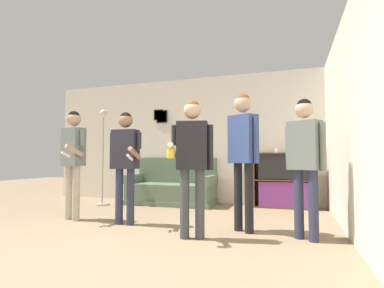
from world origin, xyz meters
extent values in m
plane|color=#937A5B|center=(0.00, 0.00, 0.00)|extent=(20.00, 20.00, 0.00)
cube|color=silver|center=(0.00, 3.94, 1.35)|extent=(7.31, 0.06, 2.70)
cube|color=black|center=(-1.03, 3.89, 1.93)|extent=(0.21, 0.02, 0.24)
cube|color=#B2B2BC|center=(-1.03, 3.89, 1.93)|extent=(0.17, 0.01, 0.19)
cube|color=black|center=(-0.94, 3.89, 1.89)|extent=(0.26, 0.02, 0.28)
cube|color=gray|center=(-0.94, 3.89, 1.89)|extent=(0.21, 0.01, 0.24)
cube|color=silver|center=(2.49, 1.95, 1.35)|extent=(0.06, 6.31, 2.70)
cube|color=#5B7056|center=(-0.54, 3.47, 0.05)|extent=(1.81, 0.80, 0.10)
cube|color=#5B7056|center=(-0.54, 3.47, 0.26)|extent=(1.75, 0.74, 0.32)
cube|color=#5B7056|center=(-0.54, 3.80, 0.69)|extent=(1.75, 0.14, 0.53)
cube|color=#5B7056|center=(-1.39, 3.47, 0.51)|extent=(0.12, 0.74, 0.18)
cube|color=#5B7056|center=(0.31, 3.47, 0.51)|extent=(0.12, 0.74, 0.18)
cube|color=brown|center=(1.13, 3.72, 0.53)|extent=(0.02, 0.30, 1.05)
cube|color=brown|center=(2.25, 3.72, 0.53)|extent=(0.02, 0.30, 1.05)
cube|color=brown|center=(1.69, 3.86, 0.53)|extent=(1.14, 0.01, 1.05)
cube|color=brown|center=(1.69, 3.72, 0.01)|extent=(1.09, 0.30, 0.02)
cube|color=brown|center=(1.69, 3.72, 1.04)|extent=(1.09, 0.30, 0.02)
cube|color=brown|center=(1.69, 3.72, 0.53)|extent=(1.09, 0.30, 0.02)
cube|color=#7F3889|center=(1.69, 3.71, 0.26)|extent=(0.94, 0.26, 0.47)
cube|color=black|center=(1.69, 3.71, 0.79)|extent=(0.94, 0.26, 0.47)
cylinder|color=#ADA89E|center=(-1.82, 2.93, 0.01)|extent=(0.28, 0.28, 0.03)
cylinder|color=#ADA89E|center=(-1.82, 2.93, 0.91)|extent=(0.03, 0.03, 1.76)
sphere|color=beige|center=(-1.82, 2.93, 1.86)|extent=(0.16, 0.16, 0.16)
cylinder|color=#B7AD99|center=(-1.46, 1.56, 0.41)|extent=(0.11, 0.11, 0.82)
cylinder|color=#B7AD99|center=(-1.28, 1.51, 0.41)|extent=(0.11, 0.11, 0.82)
cube|color=slate|center=(-1.37, 1.53, 1.12)|extent=(0.40, 0.29, 0.58)
sphere|color=tan|center=(-1.37, 1.53, 1.55)|extent=(0.21, 0.21, 0.21)
sphere|color=black|center=(-1.37, 1.53, 1.58)|extent=(0.18, 0.18, 0.18)
cylinder|color=slate|center=(-1.16, 1.48, 1.24)|extent=(0.07, 0.07, 0.25)
cylinder|color=tan|center=(-1.20, 1.35, 1.06)|extent=(0.14, 0.31, 0.18)
cylinder|color=white|center=(-1.23, 1.21, 0.99)|extent=(0.07, 0.15, 0.09)
cylinder|color=slate|center=(-1.58, 1.59, 1.09)|extent=(0.07, 0.07, 0.55)
cylinder|color=#2D334C|center=(-0.53, 1.50, 0.39)|extent=(0.11, 0.11, 0.79)
cylinder|color=#2D334C|center=(-0.35, 1.51, 0.39)|extent=(0.11, 0.11, 0.79)
cube|color=#282833|center=(-0.44, 1.51, 1.07)|extent=(0.37, 0.21, 0.56)
sphere|color=#997051|center=(-0.44, 1.51, 1.48)|extent=(0.20, 0.20, 0.20)
sphere|color=black|center=(-0.44, 1.51, 1.52)|extent=(0.17, 0.17, 0.17)
cylinder|color=#282833|center=(-0.22, 1.51, 1.19)|extent=(0.07, 0.07, 0.24)
cylinder|color=#997051|center=(-0.22, 1.38, 1.01)|extent=(0.07, 0.29, 0.18)
cylinder|color=white|center=(-0.21, 1.25, 0.95)|extent=(0.04, 0.14, 0.09)
cylinder|color=#282833|center=(-0.65, 1.50, 1.05)|extent=(0.07, 0.07, 0.53)
cylinder|color=#3D4247|center=(0.63, 1.07, 0.40)|extent=(0.11, 0.11, 0.80)
cylinder|color=#3D4247|center=(0.80, 1.11, 0.40)|extent=(0.11, 0.11, 0.80)
cube|color=#232328|center=(0.72, 1.09, 1.09)|extent=(0.39, 0.27, 0.57)
sphere|color=#D1A889|center=(0.72, 1.09, 1.51)|extent=(0.21, 0.21, 0.21)
sphere|color=brown|center=(0.72, 1.09, 1.55)|extent=(0.18, 0.18, 0.18)
cylinder|color=#232328|center=(0.93, 1.14, 1.06)|extent=(0.07, 0.07, 0.54)
cylinder|color=#232328|center=(0.51, 1.04, 1.21)|extent=(0.07, 0.07, 0.24)
cylinder|color=#D1A889|center=(0.54, 0.91, 1.03)|extent=(0.12, 0.30, 0.18)
cylinder|color=yellow|center=(0.56, 0.78, 0.99)|extent=(0.08, 0.08, 0.10)
cylinder|color=black|center=(1.16, 1.66, 0.44)|extent=(0.11, 0.11, 0.88)
cylinder|color=black|center=(1.31, 1.57, 0.44)|extent=(0.11, 0.11, 0.88)
cube|color=#384C84|center=(1.24, 1.61, 1.19)|extent=(0.41, 0.36, 0.62)
sphere|color=#D1A889|center=(1.24, 1.61, 1.65)|extent=(0.23, 0.23, 0.23)
sphere|color=brown|center=(1.24, 1.61, 1.69)|extent=(0.19, 0.19, 0.19)
cylinder|color=#384C84|center=(1.42, 1.50, 1.17)|extent=(0.07, 0.07, 0.58)
cylinder|color=#384C84|center=(1.05, 1.73, 1.17)|extent=(0.07, 0.07, 0.58)
cylinder|color=#2D334C|center=(1.90, 1.50, 0.40)|extent=(0.11, 0.11, 0.80)
cylinder|color=#2D334C|center=(2.06, 1.40, 0.40)|extent=(0.11, 0.11, 0.80)
cube|color=slate|center=(1.98, 1.45, 1.09)|extent=(0.41, 0.36, 0.57)
sphere|color=#D1A889|center=(1.98, 1.45, 1.51)|extent=(0.21, 0.21, 0.21)
sphere|color=black|center=(1.98, 1.45, 1.55)|extent=(0.18, 0.18, 0.18)
cylinder|color=slate|center=(2.16, 1.34, 1.07)|extent=(0.07, 0.07, 0.54)
cylinder|color=slate|center=(1.80, 1.56, 1.07)|extent=(0.07, 0.07, 0.54)
cylinder|color=white|center=(1.56, 3.72, 1.10)|extent=(0.08, 0.08, 0.09)
camera|label=1|loc=(1.84, -2.27, 0.93)|focal=28.00mm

